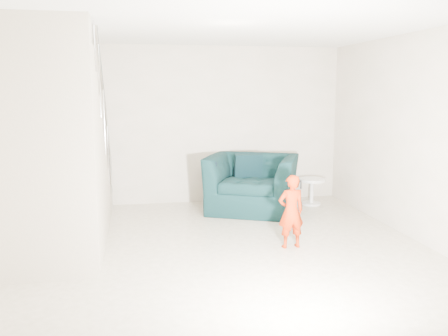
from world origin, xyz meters
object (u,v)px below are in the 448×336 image
(side_table, at_px, (312,187))
(staircase, at_px, (60,174))
(toddler, at_px, (291,211))
(armchair, at_px, (252,183))

(side_table, xyz_separation_m, staircase, (-3.87, -1.62, 0.64))
(side_table, bearing_deg, staircase, -157.32)
(toddler, height_order, side_table, toddler)
(armchair, xyz_separation_m, staircase, (-2.76, -1.41, 0.49))
(side_table, relative_size, staircase, 0.13)
(armchair, xyz_separation_m, toddler, (0.03, -1.88, 0.01))
(armchair, xyz_separation_m, side_table, (1.11, 0.20, -0.15))
(armchair, height_order, staircase, staircase)
(toddler, distance_m, side_table, 2.35)
(staircase, bearing_deg, armchair, 27.16)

